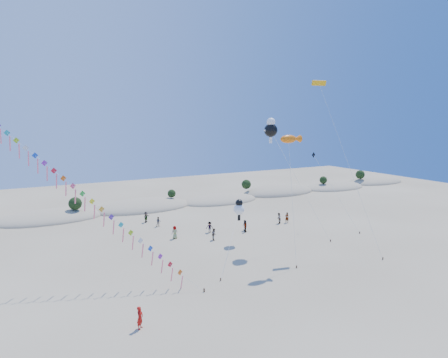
# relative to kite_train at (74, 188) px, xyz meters

# --- Properties ---
(ground) EXTENTS (160.00, 160.00, 0.00)m
(ground) POSITION_rel_kite_train_xyz_m (14.67, -15.97, -9.79)
(ground) COLOR gray
(ground) RESTS_ON ground
(dune_ridge) EXTENTS (145.30, 11.49, 5.57)m
(dune_ridge) POSITION_rel_kite_train_xyz_m (15.73, 29.17, -9.68)
(dune_ridge) COLOR tan
(dune_ridge) RESTS_ON ground
(kite_train) EXTENTS (19.68, 15.51, 18.89)m
(kite_train) POSITION_rel_kite_train_xyz_m (0.00, 0.00, 0.00)
(kite_train) COLOR #3F2D1E
(kite_train) RESTS_ON ground
(fish_kite) EXTENTS (2.75, 3.40, 14.82)m
(fish_kite) POSITION_rel_kite_train_xyz_m (22.96, -4.85, 4.51)
(fish_kite) COLOR #3F2D1E
(fish_kite) RESTS_ON ground
(cartoon_kite_low) EXTENTS (8.61, 10.57, 6.03)m
(cartoon_kite_low) POSITION_rel_kite_train_xyz_m (20.74, 3.01, -4.97)
(cartoon_kite_low) COLOR #3F2D1E
(cartoon_kite_low) RESTS_ON ground
(cartoon_kite_high) EXTENTS (8.75, 4.60, 16.80)m
(cartoon_kite_high) POSITION_rel_kite_train_xyz_m (24.38, 1.17, 5.58)
(cartoon_kite_high) COLOR #3F2D1E
(cartoon_kite_high) RESTS_ON ground
(parafoil_kite) EXTENTS (3.60, 9.91, 21.60)m
(parafoil_kite) POSITION_rel_kite_train_xyz_m (30.33, -1.30, 10.81)
(parafoil_kite) COLOR #3F2D1E
(parafoil_kite) RESTS_ON ground
(dark_kite) EXTENTS (3.50, 7.36, 11.60)m
(dark_kite) POSITION_rel_kite_train_xyz_m (36.44, 3.30, -2.04)
(dark_kite) COLOR #3F2D1E
(dark_kite) RESTS_ON ground
(flyer_foreground) EXTENTS (0.78, 0.81, 1.86)m
(flyer_foreground) POSITION_rel_kite_train_xyz_m (3.13, -11.80, -8.86)
(flyer_foreground) COLOR #AC120D
(flyer_foreground) RESTS_ON ground
(beachgoers) EXTENTS (21.28, 14.63, 1.81)m
(beachgoers) POSITION_rel_kite_train_xyz_m (19.99, 10.59, -8.95)
(beachgoers) COLOR slate
(beachgoers) RESTS_ON ground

